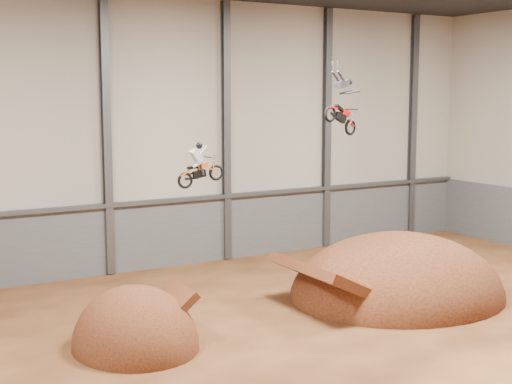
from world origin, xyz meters
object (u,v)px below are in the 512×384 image
Objects in this scene: landing_ramp at (397,297)px; takeoff_ramp at (136,347)px; fmx_rider_a at (202,162)px; fmx_rider_b at (339,99)px.

takeoff_ramp is at bearing -179.04° from landing_ramp.
fmx_rider_a reaches higher than landing_ramp.
fmx_rider_b reaches higher than landing_ramp.
fmx_rider_b reaches higher than fmx_rider_a.
takeoff_ramp is 7.13m from fmx_rider_a.
landing_ramp is 11.85m from fmx_rider_a.
fmx_rider_a is (-9.83, -0.31, 6.61)m from landing_ramp.
landing_ramp is at bearing 1.57° from fmx_rider_a.
landing_ramp is at bearing -0.92° from fmx_rider_b.
takeoff_ramp is 2.79× the size of fmx_rider_a.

